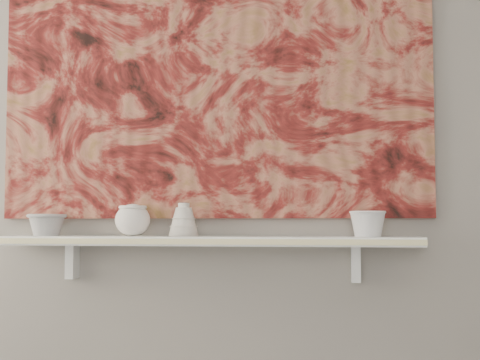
% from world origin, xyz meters
% --- Properties ---
extents(wall_back, '(3.60, 0.00, 3.60)m').
position_xyz_m(wall_back, '(0.00, 1.60, 1.35)').
color(wall_back, gray).
rests_on(wall_back, floor).
extents(shelf, '(1.40, 0.18, 0.03)m').
position_xyz_m(shelf, '(0.00, 1.51, 0.92)').
color(shelf, white).
rests_on(shelf, wall_back).
extents(shelf_stripe, '(1.40, 0.01, 0.02)m').
position_xyz_m(shelf_stripe, '(0.00, 1.41, 0.92)').
color(shelf_stripe, beige).
rests_on(shelf_stripe, shelf).
extents(bracket_left, '(0.03, 0.06, 0.12)m').
position_xyz_m(bracket_left, '(-0.49, 1.57, 0.84)').
color(bracket_left, white).
rests_on(bracket_left, wall_back).
extents(bracket_right, '(0.03, 0.06, 0.12)m').
position_xyz_m(bracket_right, '(0.49, 1.57, 0.84)').
color(bracket_right, white).
rests_on(bracket_right, wall_back).
extents(painting, '(1.50, 0.02, 1.10)m').
position_xyz_m(painting, '(0.00, 1.59, 1.54)').
color(painting, maroon).
rests_on(painting, wall_back).
extents(house_motif, '(0.09, 0.00, 0.08)m').
position_xyz_m(house_motif, '(0.45, 1.57, 1.23)').
color(house_motif, black).
rests_on(house_motif, painting).
extents(bowl_grey, '(0.15, 0.15, 0.08)m').
position_xyz_m(bowl_grey, '(-0.56, 1.51, 0.97)').
color(bowl_grey, gray).
rests_on(bowl_grey, shelf).
extents(cup_cream, '(0.13, 0.13, 0.11)m').
position_xyz_m(cup_cream, '(-0.25, 1.51, 0.98)').
color(cup_cream, white).
rests_on(cup_cream, shelf).
extents(bell_vessel, '(0.12, 0.12, 0.11)m').
position_xyz_m(bell_vessel, '(-0.08, 1.51, 0.99)').
color(bell_vessel, silver).
rests_on(bell_vessel, shelf).
extents(bowl_white, '(0.15, 0.15, 0.08)m').
position_xyz_m(bowl_white, '(0.53, 1.51, 0.97)').
color(bowl_white, silver).
rests_on(bowl_white, shelf).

